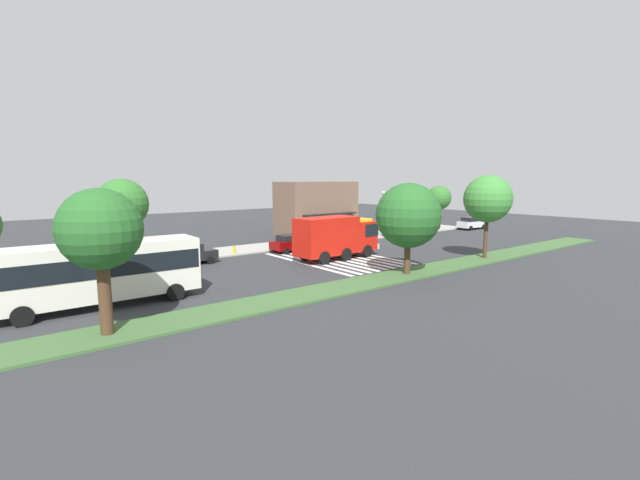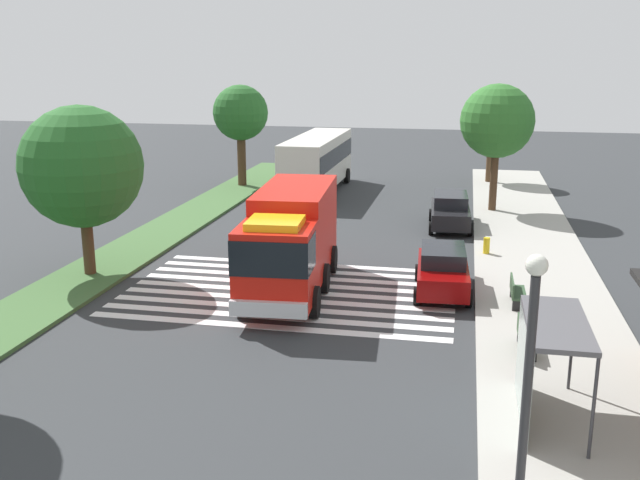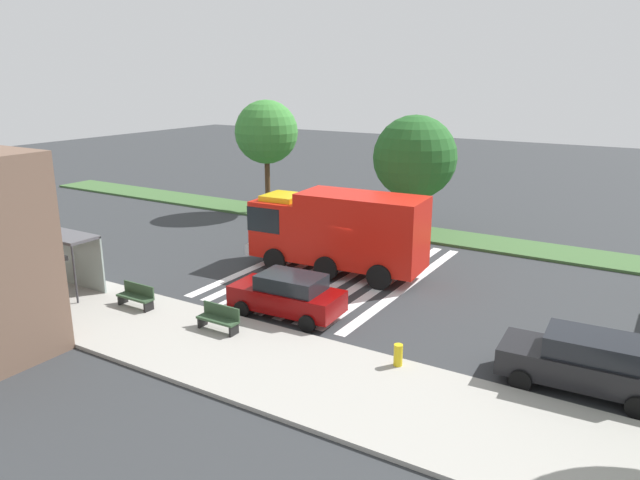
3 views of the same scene
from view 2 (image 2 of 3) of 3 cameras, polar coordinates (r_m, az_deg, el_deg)
name	(u,v)px [view 2 (image 2 of 3)]	position (r m, az deg, el deg)	size (l,w,h in m)	color
ground_plane	(292,290)	(27.08, -2.25, -3.96)	(120.00, 120.00, 0.00)	#2D3033
sidewalk	(545,305)	(26.53, 17.30, -4.88)	(60.00, 4.79, 0.14)	#9E9B93
median_strip	(90,275)	(30.00, -17.68, -2.67)	(60.00, 3.00, 0.14)	#3D6033
crosswalk	(290,292)	(26.89, -2.35, -4.09)	(7.65, 12.07, 0.01)	silver
fire_truck	(290,239)	(26.21, -2.39, 0.08)	(8.43, 3.20, 3.74)	red
parked_car_west	(450,211)	(36.99, 10.22, 2.29)	(4.66, 2.26, 1.72)	black
parked_car_mid	(443,270)	(26.94, 9.63, -2.33)	(4.38, 2.20, 1.67)	#720505
transit_bus	(317,159)	(45.70, -0.24, 6.38)	(10.50, 2.95, 3.53)	silver
bus_stop_shelter	(540,348)	(17.87, 16.94, -8.17)	(3.50, 1.40, 2.46)	#4C4C51
bench_near_shelter	(525,336)	(22.05, 15.83, -7.32)	(1.60, 0.50, 0.90)	#2D472D
bench_west_of_shelter	(516,292)	(25.96, 15.19, -3.94)	(1.60, 0.50, 0.90)	#2D472D
street_lamp	(528,380)	(12.60, 16.05, -10.56)	(0.36, 0.36, 5.39)	#2D2D30
sidewalk_tree_far_west	(491,125)	(49.89, 13.34, 8.79)	(3.23, 3.23, 5.42)	#513823
sidewalk_tree_west	(497,122)	(40.58, 13.79, 9.05)	(3.98, 3.98, 6.87)	#47301E
median_tree_far_west	(240,114)	(47.47, -6.28, 9.86)	(3.55, 3.55, 6.48)	#47301E
median_tree_west	(82,167)	(29.14, -18.26, 5.49)	(4.67, 4.67, 6.58)	#47301E
fire_hydrant	(486,246)	(32.16, 12.98, -0.43)	(0.28, 0.28, 0.70)	gold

